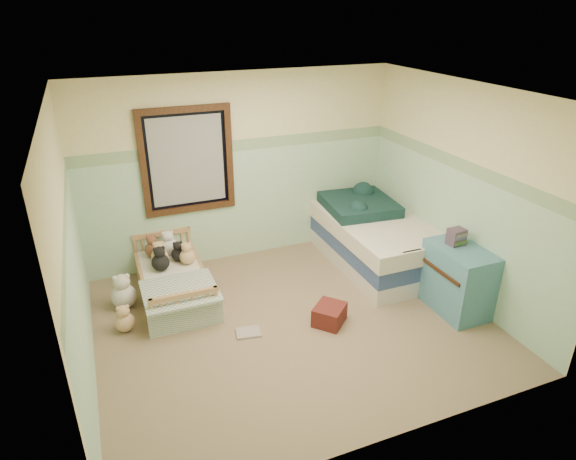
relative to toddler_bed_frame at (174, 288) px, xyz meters
name	(u,v)px	position (x,y,z in m)	size (l,w,h in m)	color
floor	(292,323)	(1.12, -1.05, -0.11)	(4.20, 3.60, 0.02)	brown
ceiling	(293,93)	(1.12, -1.05, 2.41)	(4.20, 3.60, 0.02)	beige
wall_back	(241,169)	(1.12, 0.75, 1.15)	(4.20, 0.04, 2.50)	beige
wall_front	(390,314)	(1.12, -2.85, 1.15)	(4.20, 0.04, 2.50)	beige
wall_left	(70,256)	(-0.98, -1.05, 1.15)	(0.04, 3.60, 2.50)	beige
wall_right	(460,193)	(3.22, -1.05, 1.15)	(0.04, 3.60, 2.50)	beige
wainscot_mint	(243,205)	(1.12, 0.74, 0.65)	(4.20, 0.01, 1.50)	#9DCBA5
border_strip	(240,145)	(1.12, 0.74, 1.48)	(4.20, 0.01, 0.15)	#3D7245
window_frame	(187,161)	(0.42, 0.71, 1.35)	(1.16, 0.06, 1.36)	black
window_blinds	(187,161)	(0.42, 0.72, 1.35)	(0.92, 0.01, 1.12)	#B1B1AF
toddler_bed_frame	(174,288)	(0.00, 0.00, 0.00)	(0.75, 1.50, 0.19)	#945B34
toddler_mattress	(173,277)	(0.00, 0.00, 0.16)	(0.69, 1.44, 0.12)	silver
patchwork_quilt	(180,291)	(0.00, -0.47, 0.23)	(0.82, 0.75, 0.03)	#5F8DAF
plush_bed_brown	(153,250)	(-0.15, 0.50, 0.32)	(0.20, 0.20, 0.20)	brown
plush_bed_white	(169,246)	(0.05, 0.50, 0.33)	(0.22, 0.22, 0.22)	white
plush_bed_tan	(160,256)	(-0.10, 0.28, 0.32)	(0.21, 0.21, 0.21)	#DAAB7A
plush_bed_dark	(179,254)	(0.13, 0.28, 0.31)	(0.18, 0.18, 0.18)	black
plush_floor_cream	(124,296)	(-0.59, -0.03, 0.05)	(0.29, 0.29, 0.29)	silver
plush_floor_tan	(125,322)	(-0.63, -0.52, 0.01)	(0.21, 0.21, 0.21)	#DAAB7A
twin_bed_frame	(370,253)	(2.67, -0.11, 0.01)	(1.05, 2.10, 0.22)	silver
twin_boxspring	(371,239)	(2.67, -0.11, 0.23)	(1.05, 2.10, 0.22)	navy
twin_mattress	(373,224)	(2.67, -0.11, 0.45)	(1.09, 2.15, 0.22)	white
teal_blanket	(359,204)	(2.62, 0.19, 0.63)	(0.89, 0.95, 0.14)	black
dresser	(457,279)	(2.96, -1.50, 0.29)	(0.49, 0.78, 0.78)	teal
book_stack	(456,237)	(2.96, -1.38, 0.78)	(0.18, 0.14, 0.18)	brown
red_pillow	(329,315)	(1.50, -1.22, 0.01)	(0.35, 0.30, 0.22)	maroon
floor_book	(248,332)	(0.60, -1.07, -0.08)	(0.26, 0.20, 0.02)	orange
extra_plush_0	(161,262)	(-0.11, 0.11, 0.32)	(0.21, 0.21, 0.21)	black
extra_plush_1	(161,259)	(-0.09, 0.23, 0.31)	(0.19, 0.19, 0.19)	#DAAB7A
extra_plush_2	(187,257)	(0.22, 0.16, 0.31)	(0.19, 0.19, 0.19)	#DAAB7A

